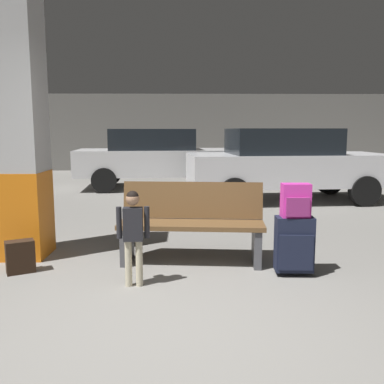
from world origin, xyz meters
TOP-DOWN VIEW (x-y plane):
  - ground_plane at (0.00, 4.00)m, footprint 18.00×18.00m
  - garage_back_wall at (0.00, 12.86)m, footprint 18.00×0.12m
  - structural_pillar at (-1.83, 1.95)m, footprint 0.57×0.57m
  - bench at (0.14, 1.68)m, footprint 1.64×0.66m
  - suitcase at (1.18, 1.21)m, footprint 0.39×0.25m
  - backpack_bright at (1.18, 1.21)m, footprint 0.28×0.19m
  - child at (-0.42, 0.93)m, footprint 0.31×0.18m
  - backpack_dark_floor at (-1.65, 1.34)m, footprint 0.32×0.29m
  - parked_car_near at (2.18, 5.84)m, footprint 4.24×2.09m
  - parked_car_far at (-0.65, 7.95)m, footprint 4.22×2.05m

SIDE VIEW (x-z plane):
  - ground_plane at x=0.00m, z-range -0.10..0.00m
  - backpack_dark_floor at x=-1.65m, z-range 0.00..0.34m
  - suitcase at x=1.18m, z-range 0.02..0.62m
  - bench at x=0.14m, z-range 0.00..0.88m
  - child at x=-0.42m, z-range 0.11..1.02m
  - backpack_bright at x=1.18m, z-range 0.60..0.94m
  - parked_car_near at x=2.18m, z-range 0.05..1.56m
  - parked_car_far at x=-0.65m, z-range 0.05..1.56m
  - garage_back_wall at x=0.00m, z-range 0.00..2.80m
  - structural_pillar at x=-1.83m, z-range -0.01..3.02m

